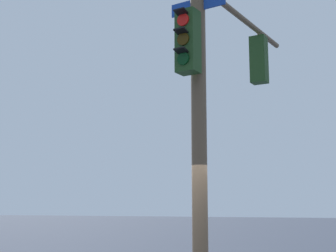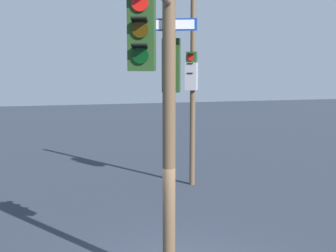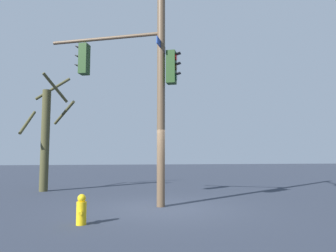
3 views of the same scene
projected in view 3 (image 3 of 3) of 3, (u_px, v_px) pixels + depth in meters
The scene contains 4 objects.
ground_plane at pixel (164, 208), 9.56m from camera, with size 80.00×80.00×0.00m, color #2B313E.
main_signal_pole_assembly at pixel (149, 50), 10.31m from camera, with size 4.12×4.52×9.77m.
fire_hydrant at pixel (81, 210), 7.38m from camera, with size 0.38×0.24×0.73m.
bare_tree_behind_pole at pixel (46, 134), 14.22m from camera, with size 2.31×2.28×5.52m.
Camera 3 is at (9.68, -1.27, 1.70)m, focal length 32.63 mm.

